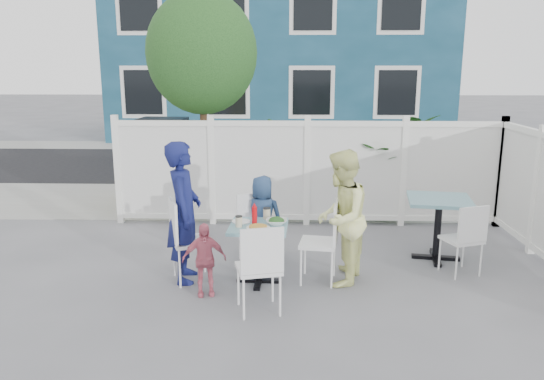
{
  "coord_description": "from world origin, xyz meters",
  "views": [
    {
      "loc": [
        -0.17,
        -5.5,
        2.4
      ],
      "look_at": [
        -0.37,
        0.52,
        0.98
      ],
      "focal_mm": 35.0,
      "sensor_mm": 36.0,
      "label": 1
    }
  ],
  "objects_px": {
    "main_table": "(259,238)",
    "chair_near": "(260,263)",
    "toddler": "(204,259)",
    "woman": "(341,218)",
    "spare_table": "(439,212)",
    "utility_cabinet": "(164,160)",
    "chair_back": "(254,223)",
    "boy": "(262,217)",
    "chair_right": "(326,236)",
    "man": "(184,212)",
    "chair_left": "(184,234)"
  },
  "relations": [
    {
      "from": "main_table",
      "to": "chair_back",
      "type": "relative_size",
      "value": 0.8
    },
    {
      "from": "chair_near",
      "to": "main_table",
      "type": "bearing_deg",
      "value": 80.16
    },
    {
      "from": "man",
      "to": "boy",
      "type": "relative_size",
      "value": 1.49
    },
    {
      "from": "chair_near",
      "to": "boy",
      "type": "bearing_deg",
      "value": 77.95
    },
    {
      "from": "chair_back",
      "to": "toddler",
      "type": "xyz_separation_m",
      "value": [
        -0.46,
        -1.06,
        -0.09
      ]
    },
    {
      "from": "main_table",
      "to": "spare_table",
      "type": "distance_m",
      "value": 2.35
    },
    {
      "from": "utility_cabinet",
      "to": "chair_near",
      "type": "bearing_deg",
      "value": -63.42
    },
    {
      "from": "chair_left",
      "to": "spare_table",
      "type": "bearing_deg",
      "value": 83.78
    },
    {
      "from": "chair_left",
      "to": "man",
      "type": "distance_m",
      "value": 0.25
    },
    {
      "from": "spare_table",
      "to": "woman",
      "type": "distance_m",
      "value": 1.51
    },
    {
      "from": "toddler",
      "to": "utility_cabinet",
      "type": "bearing_deg",
      "value": 96.62
    },
    {
      "from": "spare_table",
      "to": "man",
      "type": "height_order",
      "value": "man"
    },
    {
      "from": "spare_table",
      "to": "woman",
      "type": "bearing_deg",
      "value": -149.16
    },
    {
      "from": "main_table",
      "to": "toddler",
      "type": "height_order",
      "value": "toddler"
    },
    {
      "from": "chair_back",
      "to": "boy",
      "type": "bearing_deg",
      "value": -162.6
    },
    {
      "from": "utility_cabinet",
      "to": "main_table",
      "type": "bearing_deg",
      "value": -60.01
    },
    {
      "from": "chair_right",
      "to": "man",
      "type": "xyz_separation_m",
      "value": [
        -1.59,
        0.01,
        0.26
      ]
    },
    {
      "from": "woman",
      "to": "spare_table",
      "type": "bearing_deg",
      "value": 138.0
    },
    {
      "from": "utility_cabinet",
      "to": "chair_right",
      "type": "xyz_separation_m",
      "value": [
        2.7,
        -3.83,
        -0.17
      ]
    },
    {
      "from": "main_table",
      "to": "man",
      "type": "distance_m",
      "value": 0.89
    },
    {
      "from": "spare_table",
      "to": "chair_back",
      "type": "distance_m",
      "value": 2.31
    },
    {
      "from": "utility_cabinet",
      "to": "spare_table",
      "type": "distance_m",
      "value": 5.17
    },
    {
      "from": "utility_cabinet",
      "to": "boy",
      "type": "height_order",
      "value": "utility_cabinet"
    },
    {
      "from": "chair_back",
      "to": "woman",
      "type": "height_order",
      "value": "woman"
    },
    {
      "from": "toddler",
      "to": "spare_table",
      "type": "bearing_deg",
      "value": 11.17
    },
    {
      "from": "spare_table",
      "to": "chair_near",
      "type": "height_order",
      "value": "chair_near"
    },
    {
      "from": "chair_back",
      "to": "spare_table",
      "type": "bearing_deg",
      "value": 160.9
    },
    {
      "from": "utility_cabinet",
      "to": "chair_left",
      "type": "bearing_deg",
      "value": -70.63
    },
    {
      "from": "utility_cabinet",
      "to": "woman",
      "type": "xyz_separation_m",
      "value": [
        2.86,
        -3.84,
        0.05
      ]
    },
    {
      "from": "chair_right",
      "to": "chair_back",
      "type": "distance_m",
      "value": 1.07
    },
    {
      "from": "chair_back",
      "to": "woman",
      "type": "bearing_deg",
      "value": 124.78
    },
    {
      "from": "chair_left",
      "to": "boy",
      "type": "relative_size",
      "value": 0.89
    },
    {
      "from": "utility_cabinet",
      "to": "toddler",
      "type": "relative_size",
      "value": 1.78
    },
    {
      "from": "utility_cabinet",
      "to": "woman",
      "type": "distance_m",
      "value": 4.79
    },
    {
      "from": "spare_table",
      "to": "woman",
      "type": "relative_size",
      "value": 0.57
    },
    {
      "from": "chair_right",
      "to": "woman",
      "type": "distance_m",
      "value": 0.27
    },
    {
      "from": "spare_table",
      "to": "toddler",
      "type": "bearing_deg",
      "value": -157.22
    },
    {
      "from": "utility_cabinet",
      "to": "chair_left",
      "type": "relative_size",
      "value": 1.49
    },
    {
      "from": "utility_cabinet",
      "to": "toddler",
      "type": "distance_m",
      "value": 4.47
    },
    {
      "from": "chair_near",
      "to": "woman",
      "type": "height_order",
      "value": "woman"
    },
    {
      "from": "chair_right",
      "to": "man",
      "type": "height_order",
      "value": "man"
    },
    {
      "from": "main_table",
      "to": "toddler",
      "type": "relative_size",
      "value": 0.85
    },
    {
      "from": "boy",
      "to": "man",
      "type": "bearing_deg",
      "value": 52.22
    },
    {
      "from": "main_table",
      "to": "chair_near",
      "type": "height_order",
      "value": "chair_near"
    },
    {
      "from": "chair_right",
      "to": "boy",
      "type": "bearing_deg",
      "value": 54.03
    },
    {
      "from": "chair_right",
      "to": "chair_near",
      "type": "height_order",
      "value": "chair_right"
    },
    {
      "from": "utility_cabinet",
      "to": "boy",
      "type": "distance_m",
      "value": 3.66
    },
    {
      "from": "chair_left",
      "to": "chair_near",
      "type": "height_order",
      "value": "chair_left"
    },
    {
      "from": "main_table",
      "to": "boy",
      "type": "height_order",
      "value": "boy"
    },
    {
      "from": "boy",
      "to": "spare_table",
      "type": "bearing_deg",
      "value": -168.25
    }
  ]
}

